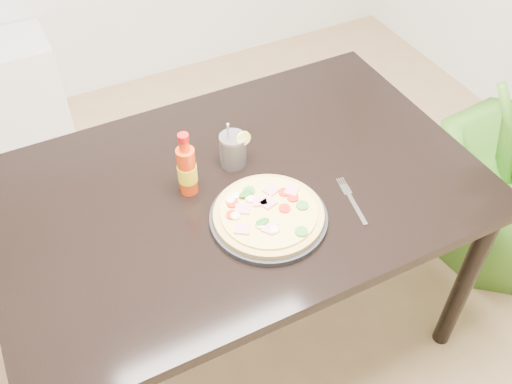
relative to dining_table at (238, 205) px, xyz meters
name	(u,v)px	position (x,y,z in m)	size (l,w,h in m)	color
room_shell	(266,2)	(-0.18, -0.50, 0.92)	(4.50, 4.50, 4.50)	white
dining_table	(238,205)	(0.00, 0.00, 0.00)	(1.40, 0.90, 0.75)	black
plate	(269,218)	(0.02, -0.16, 0.09)	(0.32, 0.32, 0.02)	black
pizza	(268,213)	(0.02, -0.16, 0.11)	(0.30, 0.30, 0.03)	tan
hot_sauce_bottle	(187,169)	(-0.13, 0.04, 0.16)	(0.07, 0.07, 0.21)	red
cola_cup	(233,150)	(0.03, 0.09, 0.13)	(0.09, 0.08, 0.17)	black
fork	(351,199)	(0.26, -0.20, 0.09)	(0.05, 0.19, 0.00)	silver
plant_pot	(501,230)	(1.13, -0.15, -0.56)	(0.28, 0.28, 0.22)	brown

